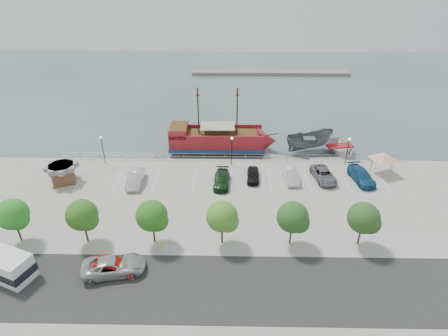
{
  "coord_description": "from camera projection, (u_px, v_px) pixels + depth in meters",
  "views": [
    {
      "loc": [
        -0.29,
        -39.67,
        26.18
      ],
      "look_at": [
        -1.0,
        2.0,
        2.0
      ],
      "focal_mm": 30.0,
      "sensor_mm": 36.0,
      "label": 1
    }
  ],
  "objects": [
    {
      "name": "tree_c",
      "position": [
        153.0,
        217.0,
        37.19
      ],
      "size": [
        3.3,
        3.2,
        5.0
      ],
      "color": "#473321",
      "rests_on": "sidewalk"
    },
    {
      "name": "parked_car_e",
      "position": [
        253.0,
        175.0,
        49.25
      ],
      "size": [
        1.79,
        4.02,
        1.34
      ],
      "primitive_type": "imported",
      "rotation": [
        0.0,
        0.0,
        -0.05
      ],
      "color": "black",
      "rests_on": "land_slab"
    },
    {
      "name": "speedboat",
      "position": [
        339.0,
        148.0,
        58.04
      ],
      "size": [
        6.52,
        8.11,
        1.49
      ],
      "primitive_type": "imported",
      "rotation": [
        0.0,
        0.0,
        0.21
      ],
      "color": "silver",
      "rests_on": "ground"
    },
    {
      "name": "street_van",
      "position": [
        114.0,
        266.0,
        34.82
      ],
      "size": [
        6.26,
        3.79,
        1.62
      ],
      "primitive_type": "imported",
      "rotation": [
        0.0,
        0.0,
        1.77
      ],
      "color": "#A3A4A6",
      "rests_on": "street"
    },
    {
      "name": "lamp_post_mid",
      "position": [
        232.0,
        146.0,
        51.59
      ],
      "size": [
        0.36,
        0.36,
        4.28
      ],
      "color": "black",
      "rests_on": "land_slab"
    },
    {
      "name": "patrol_boat",
      "position": [
        309.0,
        142.0,
        58.01
      ],
      "size": [
        8.31,
        5.03,
        3.02
      ],
      "primitive_type": "imported",
      "rotation": [
        0.0,
        0.0,
        1.86
      ],
      "color": "#575B60",
      "rests_on": "ground"
    },
    {
      "name": "lamp_post_left",
      "position": [
        102.0,
        145.0,
        51.85
      ],
      "size": [
        0.36,
        0.36,
        4.28
      ],
      "color": "black",
      "rests_on": "land_slab"
    },
    {
      "name": "far_shore",
      "position": [
        271.0,
        73.0,
        95.16
      ],
      "size": [
        40.0,
        3.0,
        0.8
      ],
      "primitive_type": "cube",
      "color": "gray",
      "rests_on": "ground"
    },
    {
      "name": "seawall_railing",
      "position": [
        232.0,
        157.0,
        53.92
      ],
      "size": [
        50.0,
        0.06,
        1.0
      ],
      "color": "gray",
      "rests_on": "land_slab"
    },
    {
      "name": "lamp_post_right",
      "position": [
        348.0,
        147.0,
        51.35
      ],
      "size": [
        0.36,
        0.36,
        4.28
      ],
      "color": "black",
      "rests_on": "land_slab"
    },
    {
      "name": "parked_car_f",
      "position": [
        291.0,
        174.0,
        49.2
      ],
      "size": [
        1.96,
        4.83,
        1.56
      ],
      "primitive_type": "imported",
      "rotation": [
        0.0,
        0.0,
        0.07
      ],
      "color": "white",
      "rests_on": "land_slab"
    },
    {
      "name": "tree_f",
      "position": [
        365.0,
        219.0,
        36.88
      ],
      "size": [
        3.3,
        3.2,
        5.0
      ],
      "color": "#473321",
      "rests_on": "sidewalk"
    },
    {
      "name": "street_sedan",
      "position": [
        112.0,
        266.0,
        34.89
      ],
      "size": [
        4.56,
        2.19,
        1.44
      ],
      "primitive_type": "imported",
      "rotation": [
        0.0,
        0.0,
        1.41
      ],
      "color": "#B31A10",
      "rests_on": "street"
    },
    {
      "name": "tree_e",
      "position": [
        294.0,
        218.0,
        36.99
      ],
      "size": [
        3.3,
        3.2,
        5.0
      ],
      "color": "#473321",
      "rests_on": "sidewalk"
    },
    {
      "name": "parked_car_g",
      "position": [
        324.0,
        175.0,
        49.18
      ],
      "size": [
        3.12,
        5.4,
        1.41
      ],
      "primitive_type": "imported",
      "rotation": [
        0.0,
        0.0,
        0.16
      ],
      "color": "slate",
      "rests_on": "land_slab"
    },
    {
      "name": "dock_mid",
      "position": [
        287.0,
        161.0,
        55.68
      ],
      "size": [
        7.18,
        4.12,
        0.4
      ],
      "primitive_type": "cube",
      "rotation": [
        0.0,
        0.0,
        -0.33
      ],
      "color": "gray",
      "rests_on": "ground"
    },
    {
      "name": "shed",
      "position": [
        63.0,
        173.0,
        48.47
      ],
      "size": [
        3.98,
        3.98,
        2.5
      ],
      "rotation": [
        0.0,
        0.0,
        0.4
      ],
      "color": "brown",
      "rests_on": "land_slab"
    },
    {
      "name": "parked_car_h",
      "position": [
        361.0,
        176.0,
        48.91
      ],
      "size": [
        3.01,
        5.57,
        1.53
      ],
      "primitive_type": "imported",
      "rotation": [
        0.0,
        0.0,
        0.17
      ],
      "color": "navy",
      "rests_on": "land_slab"
    },
    {
      "name": "tree_d",
      "position": [
        223.0,
        218.0,
        37.09
      ],
      "size": [
        3.3,
        3.2,
        5.0
      ],
      "color": "#473321",
      "rests_on": "sidewalk"
    },
    {
      "name": "parked_car_d",
      "position": [
        222.0,
        180.0,
        48.19
      ],
      "size": [
        2.17,
        4.94,
        1.41
      ],
      "primitive_type": "imported",
      "rotation": [
        0.0,
        0.0,
        -0.04
      ],
      "color": "#153519",
      "rests_on": "land_slab"
    },
    {
      "name": "sidewalk",
      "position": [
        232.0,
        243.0,
        38.79
      ],
      "size": [
        100.0,
        4.0,
        0.05
      ],
      "primitive_type": "cube",
      "color": "gray",
      "rests_on": "land_slab"
    },
    {
      "name": "pirate_ship",
      "position": [
        224.0,
        140.0,
        58.07
      ],
      "size": [
        16.87,
        4.89,
        10.61
      ],
      "rotation": [
        0.0,
        0.0,
        0.01
      ],
      "color": "maroon",
      "rests_on": "ground"
    },
    {
      "name": "fire_hydrant",
      "position": [
        160.0,
        244.0,
        38.01
      ],
      "size": [
        0.25,
        0.25,
        0.71
      ],
      "rotation": [
        0.0,
        0.0,
        0.29
      ],
      "color": "yellow",
      "rests_on": "sidewalk"
    },
    {
      "name": "dock_west",
      "position": [
        133.0,
        159.0,
        56.02
      ],
      "size": [
        6.86,
        3.35,
        0.38
      ],
      "primitive_type": "cube",
      "rotation": [
        0.0,
        0.0,
        0.23
      ],
      "color": "gray",
      "rests_on": "ground"
    },
    {
      "name": "tree_b",
      "position": [
        83.0,
        216.0,
        37.29
      ],
      "size": [
        3.3,
        3.2,
        5.0
      ],
      "color": "#473321",
      "rests_on": "sidewalk"
    },
    {
      "name": "street",
      "position": [
        232.0,
        288.0,
        33.6
      ],
      "size": [
        100.0,
        8.0,
        0.04
      ],
      "primitive_type": "cube",
      "color": "#292929",
      "rests_on": "land_slab"
    },
    {
      "name": "parked_car_b",
      "position": [
        135.0,
        178.0,
        48.3
      ],
      "size": [
        1.79,
        4.9,
        1.61
      ],
      "primitive_type": "imported",
      "rotation": [
        0.0,
        0.0,
        0.02
      ],
      "color": "silver",
      "rests_on": "land_slab"
    },
    {
      "name": "canopy_tent",
      "position": [
        385.0,
        153.0,
        49.54
      ],
      "size": [
        5.48,
        5.48,
        3.49
      ],
      "rotation": [
        0.0,
        0.0,
        -0.4
      ],
      "color": "slate",
      "rests_on": "land_slab"
    },
    {
      "name": "ground",
      "position": [
        232.0,
        196.0,
        47.95
      ],
      "size": [
        160.0,
        160.0,
        0.0
      ],
      "primitive_type": "plane",
      "color": "#3F5051"
    },
    {
      "name": "tree_a",
      "position": [
        14.0,
        216.0,
        37.4
      ],
      "size": [
        3.3,
        3.2,
        5.0
      ],
      "color": "#473321",
      "rests_on": "sidewalk"
    },
    {
      "name": "dock_east",
      "position": [
        331.0,
        161.0,
        55.6
      ],
      "size": [
        6.33,
        2.47,
        0.35
      ],
      "primitive_type": "cube",
      "rotation": [
        0.0,
        0.0,
        0.12
      ],
      "color": "gray",
      "rests_on": "ground"
    }
  ]
}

